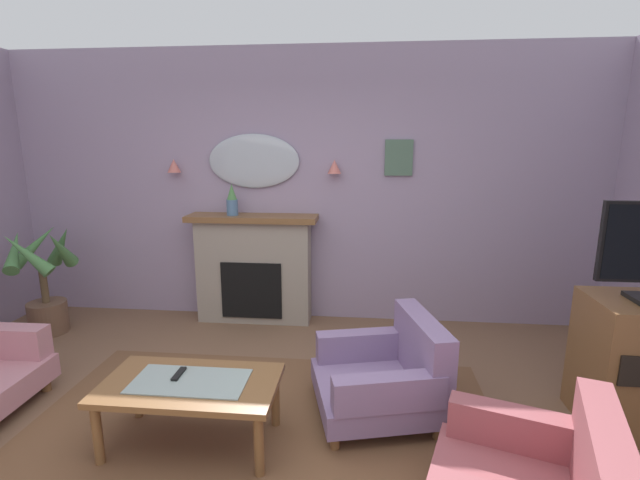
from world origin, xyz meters
The scene contains 13 objects.
floor centered at (0.00, 0.00, -0.05)m, with size 7.24×5.91×0.10m, color brown.
wall_back centered at (0.00, 2.50, 1.43)m, with size 7.24×0.10×2.86m, color #9E8CA8.
patterned_rug centered at (0.00, 0.20, 0.01)m, with size 3.20×2.40×0.01m, color brown.
fireplace centered at (-0.50, 2.28, 0.57)m, with size 1.36×0.36×1.16m.
mantel_vase_left centered at (-0.70, 2.25, 1.31)m, with size 0.12×0.12×0.33m.
wall_mirror centered at (-0.50, 2.42, 1.71)m, with size 0.96×0.06×0.56m, color #B2BCC6.
wall_sconce_left centered at (-1.35, 2.37, 1.66)m, with size 0.14×0.14×0.14m, color #D17066.
wall_sconce_right centered at (0.35, 2.37, 1.66)m, with size 0.14×0.14×0.14m, color #D17066.
framed_picture centered at (1.00, 2.43, 1.75)m, with size 0.28×0.03×0.36m, color #4C6B56.
coffee_table centered at (-0.40, 0.21, 0.38)m, with size 1.10×0.60×0.45m.
tv_remote centered at (-0.50, 0.27, 0.45)m, with size 0.04×0.16×0.02m, color black.
armchair_by_coffee_table centered at (0.85, 0.68, 0.31)m, with size 0.99×0.97×0.71m.
potted_plant_tall_palm centered at (-2.52, 1.76, 0.54)m, with size 0.69×0.72×1.12m.
Camera 1 is at (0.66, -2.25, 1.91)m, focal length 25.25 mm.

